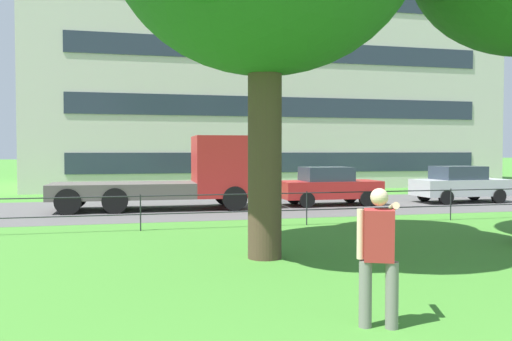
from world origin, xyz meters
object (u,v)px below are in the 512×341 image
at_px(flatbed_truck_center, 183,177).
at_px(apartment_building_background, 258,66).
at_px(person_thrower, 379,252).
at_px(car_silver_far_left, 460,184).
at_px(car_red_right, 329,186).

relative_size(flatbed_truck_center, apartment_building_background, 0.26).
distance_m(flatbed_truck_center, apartment_building_background, 17.77).
distance_m(person_thrower, apartment_building_background, 30.73).
relative_size(car_silver_far_left, apartment_building_background, 0.14).
relative_size(person_thrower, car_silver_far_left, 0.43).
relative_size(person_thrower, flatbed_truck_center, 0.24).
height_order(person_thrower, car_red_right, person_thrower).
xyz_separation_m(car_silver_far_left, apartment_building_background, (-5.04, 15.26, 7.13)).
relative_size(person_thrower, car_red_right, 0.43).
bearing_deg(apartment_building_background, person_thrower, -101.14).
bearing_deg(car_silver_far_left, car_red_right, 177.99).
bearing_deg(car_red_right, apartment_building_background, 86.88).
distance_m(person_thrower, flatbed_truck_center, 14.35).
xyz_separation_m(person_thrower, apartment_building_background, (5.78, 29.37, 6.97)).
height_order(flatbed_truck_center, car_silver_far_left, flatbed_truck_center).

